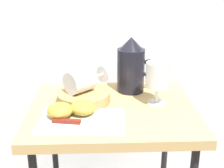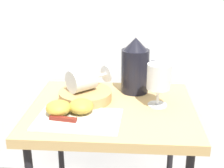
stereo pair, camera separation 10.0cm
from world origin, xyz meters
name	(u,v)px [view 2 (the right image)]	position (x,y,z in m)	size (l,w,h in m)	color
table	(112,128)	(0.00, 0.00, 0.65)	(0.54, 0.45, 0.73)	tan
linen_napkin	(78,119)	(-0.10, -0.10, 0.74)	(0.26, 0.17, 0.00)	silver
basket_tray	(85,96)	(-0.10, 0.05, 0.75)	(0.18, 0.18, 0.04)	tan
pitcher	(135,70)	(0.08, 0.14, 0.82)	(0.15, 0.10, 0.20)	black
wine_glass_upright	(159,79)	(0.15, 0.02, 0.83)	(0.08, 0.08, 0.14)	silver
wine_glass_tipped_near	(83,80)	(-0.10, 0.05, 0.81)	(0.16, 0.15, 0.08)	silver
apple_half_left	(58,108)	(-0.16, -0.08, 0.76)	(0.08, 0.08, 0.04)	#B29938
apple_half_right	(81,106)	(-0.09, -0.06, 0.76)	(0.08, 0.08, 0.04)	#B29938
knife	(73,120)	(-0.11, -0.12, 0.74)	(0.21, 0.05, 0.01)	silver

